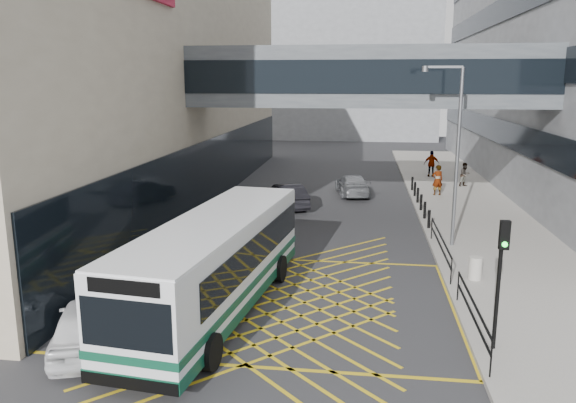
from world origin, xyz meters
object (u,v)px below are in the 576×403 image
at_px(bus, 217,261).
at_px(pedestrian_c, 432,164).
at_px(street_lamp, 454,146).
at_px(traffic_light, 501,267).
at_px(pedestrian_b, 465,175).
at_px(car_white, 89,322).
at_px(car_dark, 287,195).
at_px(litter_bin, 475,268).
at_px(car_silver, 352,184).
at_px(pedestrian_a, 437,180).

bearing_deg(bus, pedestrian_c, 76.68).
distance_m(bus, street_lamp, 11.99).
xyz_separation_m(bus, traffic_light, (8.20, -2.03, 0.87)).
height_order(traffic_light, pedestrian_b, traffic_light).
distance_m(car_white, traffic_light, 11.26).
bearing_deg(bus, car_dark, 96.14).
relative_size(car_white, pedestrian_b, 2.88).
bearing_deg(bus, litter_bin, 29.49).
relative_size(bus, litter_bin, 13.34).
bearing_deg(car_silver, car_dark, 38.50).
height_order(pedestrian_a, pedestrian_c, pedestrian_c).
height_order(car_white, traffic_light, traffic_light).
distance_m(street_lamp, pedestrian_c, 18.93).
bearing_deg(car_silver, pedestrian_b, -166.03).
bearing_deg(traffic_light, pedestrian_c, 85.65).
bearing_deg(car_white, traffic_light, 166.76).
xyz_separation_m(litter_bin, pedestrian_a, (0.57, 15.83, 0.54)).
xyz_separation_m(car_white, pedestrian_a, (12.18, 22.51, 0.38)).
relative_size(traffic_light, pedestrian_c, 1.85).
bearing_deg(car_dark, pedestrian_c, -154.28).
bearing_deg(pedestrian_a, car_dark, 7.98).
height_order(car_white, pedestrian_c, pedestrian_c).
height_order(car_silver, litter_bin, car_silver).
bearing_deg(car_white, car_silver, -125.13).
distance_m(bus, litter_bin, 9.53).
distance_m(pedestrian_a, pedestrian_c, 7.14).
bearing_deg(car_white, pedestrian_b, -137.52).
height_order(car_dark, pedestrian_a, pedestrian_a).
distance_m(car_white, pedestrian_c, 32.21).
bearing_deg(car_dark, litter_bin, 102.28).
xyz_separation_m(bus, litter_bin, (8.73, 3.65, -1.07)).
height_order(street_lamp, pedestrian_c, street_lamp).
xyz_separation_m(litter_bin, pedestrian_c, (1.01, 22.96, 0.56)).
height_order(car_silver, pedestrian_c, pedestrian_c).
bearing_deg(traffic_light, car_white, -176.15).
bearing_deg(street_lamp, traffic_light, -92.06).
bearing_deg(car_white, bus, -151.93).
bearing_deg(street_lamp, pedestrian_b, 76.86).
relative_size(bus, car_white, 2.40).
distance_m(bus, car_dark, 15.35).
relative_size(bus, car_dark, 2.44).
bearing_deg(car_white, pedestrian_a, -136.77).
relative_size(pedestrian_b, pedestrian_c, 0.83).
xyz_separation_m(pedestrian_a, pedestrian_c, (0.45, 7.13, 0.02)).
xyz_separation_m(car_silver, traffic_light, (4.28, -21.54, 1.82)).
distance_m(car_dark, pedestrian_a, 10.04).
distance_m(bus, pedestrian_a, 21.59).
bearing_deg(car_silver, pedestrian_a, 170.02).
height_order(car_white, car_dark, car_white).
bearing_deg(car_dark, car_silver, -155.75).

